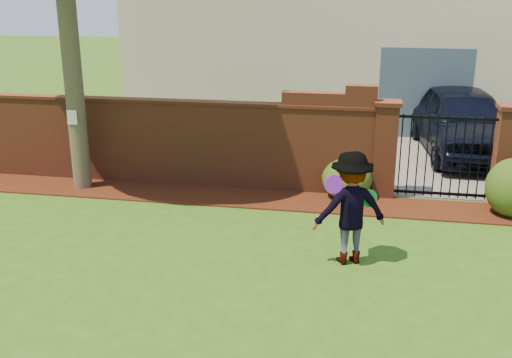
% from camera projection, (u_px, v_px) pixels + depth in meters
% --- Properties ---
extents(ground, '(80.00, 80.00, 0.01)m').
position_uv_depth(ground, '(212.00, 279.00, 8.40)').
color(ground, '#2F5615').
rests_on(ground, ground).
extents(mulch_bed, '(11.10, 1.08, 0.03)m').
position_uv_depth(mulch_bed, '(208.00, 196.00, 11.69)').
color(mulch_bed, '#37150A').
rests_on(mulch_bed, ground).
extents(brick_wall, '(8.70, 0.31, 2.16)m').
position_uv_depth(brick_wall, '(165.00, 140.00, 12.21)').
color(brick_wall, brown).
rests_on(brick_wall, ground).
extents(pillar_left, '(0.50, 0.50, 1.88)m').
position_uv_depth(pillar_left, '(385.00, 149.00, 11.43)').
color(pillar_left, brown).
rests_on(pillar_left, ground).
extents(pillar_right, '(0.50, 0.50, 1.88)m').
position_uv_depth(pillar_right, '(506.00, 154.00, 11.05)').
color(pillar_right, brown).
rests_on(pillar_right, ground).
extents(iron_gate, '(1.78, 0.03, 1.60)m').
position_uv_depth(iron_gate, '(444.00, 157.00, 11.27)').
color(iron_gate, black).
rests_on(iron_gate, ground).
extents(driveway, '(3.20, 8.00, 0.01)m').
position_uv_depth(driveway, '(424.00, 147.00, 15.27)').
color(driveway, slate).
rests_on(driveway, ground).
extents(house, '(12.40, 6.40, 6.30)m').
position_uv_depth(house, '(339.00, 12.00, 18.48)').
color(house, beige).
rests_on(house, ground).
extents(car, '(2.37, 4.97, 1.64)m').
position_uv_depth(car, '(466.00, 123.00, 14.19)').
color(car, black).
rests_on(car, ground).
extents(paper_notice, '(0.20, 0.01, 0.28)m').
position_uv_depth(paper_notice, '(72.00, 117.00, 11.58)').
color(paper_notice, white).
rests_on(paper_notice, tree).
extents(shrub_left, '(0.96, 0.96, 0.79)m').
position_uv_depth(shrub_left, '(347.00, 179.00, 11.47)').
color(shrub_left, '#224514').
rests_on(shrub_left, ground).
extents(man, '(1.25, 0.98, 1.69)m').
position_uv_depth(man, '(351.00, 209.00, 8.65)').
color(man, gray).
rests_on(man, ground).
extents(frisbee_purple, '(0.27, 0.19, 0.27)m').
position_uv_depth(frisbee_purple, '(334.00, 184.00, 8.22)').
color(frisbee_purple, purple).
rests_on(frisbee_purple, man).
extents(frisbee_green, '(0.26, 0.19, 0.27)m').
position_uv_depth(frisbee_green, '(369.00, 198.00, 8.68)').
color(frisbee_green, green).
rests_on(frisbee_green, man).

